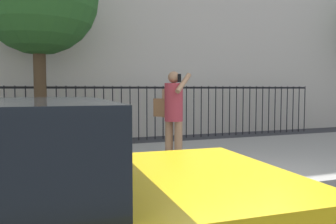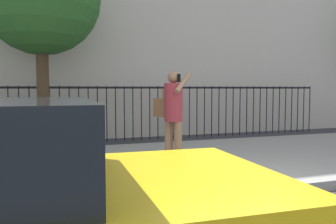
# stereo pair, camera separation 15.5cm
# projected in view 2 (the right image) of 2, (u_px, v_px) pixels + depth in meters

# --- Properties ---
(ground_plane) EXTENTS (60.00, 60.00, 0.00)m
(ground_plane) POSITION_uv_depth(u_px,v_px,m) (262.00, 199.00, 4.79)
(ground_plane) COLOR #333338
(sidewalk) EXTENTS (28.00, 4.40, 0.15)m
(sidewalk) POSITION_uv_depth(u_px,v_px,m) (197.00, 162.00, 6.85)
(sidewalk) COLOR gray
(sidewalk) RESTS_ON ground
(iron_fence) EXTENTS (12.03, 0.04, 1.60)m
(iron_fence) POSITION_uv_depth(u_px,v_px,m) (146.00, 106.00, 10.27)
(iron_fence) COLOR black
(iron_fence) RESTS_ON ground
(pedestrian_on_phone) EXTENTS (0.66, 0.71, 1.69)m
(pedestrian_on_phone) POSITION_uv_depth(u_px,v_px,m) (172.00, 110.00, 6.45)
(pedestrian_on_phone) COLOR #936B4C
(pedestrian_on_phone) RESTS_ON sidewalk
(street_bench) EXTENTS (1.60, 0.45, 0.95)m
(street_bench) POSITION_uv_depth(u_px,v_px,m) (32.00, 131.00, 7.11)
(street_bench) COLOR brown
(street_bench) RESTS_ON sidewalk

